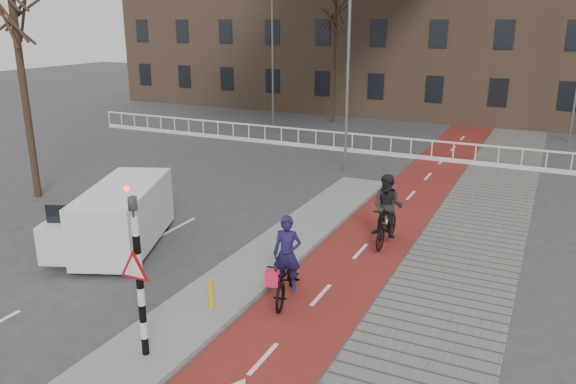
% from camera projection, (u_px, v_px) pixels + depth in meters
% --- Properties ---
extents(ground, '(120.00, 120.00, 0.00)m').
position_uv_depth(ground, '(225.00, 319.00, 12.63)').
color(ground, '#38383A').
rests_on(ground, ground).
extents(bike_lane, '(2.50, 60.00, 0.01)m').
position_uv_depth(bike_lane, '(404.00, 203.00, 20.62)').
color(bike_lane, maroon).
rests_on(bike_lane, ground).
extents(sidewalk, '(3.00, 60.00, 0.01)m').
position_uv_depth(sidewalk, '(484.00, 214.00, 19.46)').
color(sidewalk, slate).
rests_on(sidewalk, ground).
extents(curb_island, '(1.80, 16.00, 0.12)m').
position_uv_depth(curb_island, '(277.00, 249.00, 16.34)').
color(curb_island, gray).
rests_on(curb_island, ground).
extents(traffic_signal, '(0.80, 0.80, 3.68)m').
position_uv_depth(traffic_signal, '(138.00, 268.00, 10.55)').
color(traffic_signal, black).
rests_on(traffic_signal, curb_island).
extents(bollard, '(0.12, 0.12, 0.71)m').
position_uv_depth(bollard, '(211.00, 293.00, 12.80)').
color(bollard, '#E8B60C').
rests_on(bollard, curb_island).
extents(cyclist_near, '(1.15, 2.14, 2.10)m').
position_uv_depth(cyclist_near, '(287.00, 272.00, 13.34)').
color(cyclist_near, black).
rests_on(cyclist_near, bike_lane).
extents(cyclist_far, '(0.93, 2.02, 2.15)m').
position_uv_depth(cyclist_far, '(387.00, 216.00, 16.57)').
color(cyclist_far, black).
rests_on(cyclist_far, bike_lane).
extents(van, '(3.25, 4.66, 1.86)m').
position_uv_depth(van, '(124.00, 216.00, 16.37)').
color(van, white).
rests_on(van, ground).
extents(railing, '(28.00, 0.10, 0.99)m').
position_uv_depth(railing, '(316.00, 143.00, 29.25)').
color(railing, silver).
rests_on(railing, ground).
extents(tree_left, '(0.26, 0.26, 8.11)m').
position_uv_depth(tree_left, '(24.00, 89.00, 20.20)').
color(tree_left, black).
rests_on(tree_left, ground).
extents(tree_mid, '(0.25, 0.25, 7.62)m').
position_uv_depth(tree_mid, '(334.00, 63.00, 35.69)').
color(tree_mid, black).
rests_on(tree_mid, ground).
extents(streetlight_near, '(0.12, 0.12, 8.48)m').
position_uv_depth(streetlight_near, '(348.00, 75.00, 23.56)').
color(streetlight_near, slate).
rests_on(streetlight_near, ground).
extents(streetlight_left, '(0.12, 0.12, 7.79)m').
position_uv_depth(streetlight_left, '(273.00, 63.00, 34.07)').
color(streetlight_left, slate).
rests_on(streetlight_left, ground).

